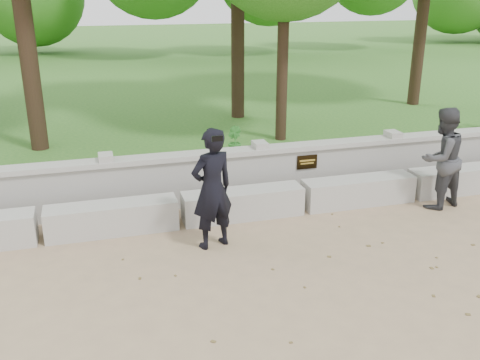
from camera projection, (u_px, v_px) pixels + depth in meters
name	position (u px, v px, depth m)	size (l,w,h in m)	color
ground	(357.00, 264.00, 6.97)	(80.00, 80.00, 0.00)	tan
lawn	(176.00, 83.00, 19.59)	(40.00, 22.00, 0.25)	#295D21
concrete_bench	(302.00, 197.00, 8.61)	(11.90, 0.45, 0.45)	#A5A29C
parapet_wall	(287.00, 170.00, 9.16)	(12.50, 0.35, 0.90)	#9B9992
man_main	(212.00, 189.00, 7.20)	(0.71, 0.66, 1.70)	black
visitor_left	(441.00, 158.00, 8.56)	(0.93, 0.80, 1.66)	#393A3E
shrub_b	(234.00, 141.00, 10.57)	(0.33, 0.26, 0.59)	#2E7427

